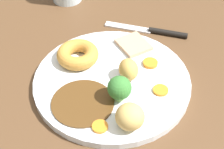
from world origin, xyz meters
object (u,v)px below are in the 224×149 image
roast_potato_right (130,117)px  carrot_coin_side (150,63)px  roast_potato_left (130,68)px  yorkshire_pudding (78,54)px  knife (153,31)px  dinner_plate (112,81)px  meat_slice_main (133,45)px  broccoli_floret (118,88)px  carrot_coin_back (100,127)px  carrot_coin_front (161,90)px

roast_potato_right → carrot_coin_side: (15.28, 0.18, -1.85)cm
roast_potato_left → yorkshire_pudding: bearing=83.1°
knife → roast_potato_left: bearing=85.4°
dinner_plate → roast_potato_right: roast_potato_right is taller
dinner_plate → roast_potato_right: (-9.33, -5.99, 2.86)cm
roast_potato_left → dinner_plate: bearing=118.7°
meat_slice_main → carrot_coin_side: size_ratio=2.18×
carrot_coin_side → knife: 12.21cm
dinner_plate → roast_potato_left: 4.33cm
carrot_coin_side → knife: bearing=9.9°
meat_slice_main → broccoli_floret: size_ratio=1.29×
carrot_coin_back → dinner_plate: bearing=8.1°
roast_potato_right → roast_potato_left: bearing=15.4°
carrot_coin_back → roast_potato_left: bearing=-6.1°
dinner_plate → carrot_coin_back: carrot_coin_back is taller
carrot_coin_front → broccoli_floret: bearing=121.0°
roast_potato_right → carrot_coin_front: size_ratio=1.70×
roast_potato_left → carrot_coin_side: 5.44cm
broccoli_floret → roast_potato_right: bearing=-144.4°
carrot_coin_side → knife: (11.96, 2.10, -1.25)cm
meat_slice_main → roast_potato_right: size_ratio=1.33×
carrot_coin_front → carrot_coin_back: same height
yorkshire_pudding → knife: 19.11cm
knife → broccoli_floret: bearing=84.8°
carrot_coin_front → carrot_coin_side: 7.18cm
dinner_plate → knife: 18.30cm
carrot_coin_back → carrot_coin_side: carrot_coin_side is taller
roast_potato_right → carrot_coin_side: roast_potato_right is taller
roast_potato_left → meat_slice_main: bearing=11.2°
carrot_coin_front → carrot_coin_side: (6.34, 3.37, 0.08)cm
dinner_plate → carrot_coin_back: size_ratio=11.05×
carrot_coin_side → carrot_coin_front: bearing=-152.0°
dinner_plate → meat_slice_main: size_ratio=4.64×
yorkshire_pudding → carrot_coin_front: yorkshire_pudding is taller
roast_potato_left → carrot_coin_back: 13.06cm
dinner_plate → yorkshire_pudding: bearing=69.7°
carrot_coin_front → broccoli_floret: broccoli_floret is taller
broccoli_floret → meat_slice_main: bearing=4.7°
roast_potato_right → knife: size_ratio=0.25×
yorkshire_pudding → carrot_coin_front: size_ratio=2.95×
roast_potato_right → carrot_coin_back: bearing=113.6°
broccoli_floret → knife: (22.34, -1.24, -3.63)cm
roast_potato_right → carrot_coin_back: roast_potato_right is taller
carrot_coin_front → carrot_coin_back: 13.23cm
carrot_coin_front → carrot_coin_side: carrot_coin_side is taller
dinner_plate → broccoli_floret: size_ratio=5.97×
knife → roast_potato_right: bearing=92.8°
roast_potato_right → carrot_coin_side: size_ratio=1.64×
meat_slice_main → carrot_coin_front: 13.32cm
meat_slice_main → carrot_coin_front: meat_slice_main is taller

